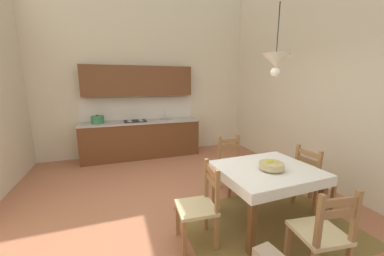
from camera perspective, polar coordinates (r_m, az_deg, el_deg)
ground_plane at (r=3.46m, az=-2.39°, el=-21.08°), size 5.80×6.54×0.10m
wall_back at (r=5.89m, az=-11.46°, el=13.49°), size 5.80×0.12×4.08m
wall_right at (r=4.48m, az=32.91°, el=12.60°), size 0.12×6.54×4.08m
area_rug at (r=3.30m, az=18.77°, el=-22.41°), size 2.10×1.60×0.01m
kitchen_cabinetry at (r=5.61m, az=-12.95°, el=1.39°), size 2.80×0.63×2.20m
dining_table at (r=3.08m, az=18.37°, el=-11.90°), size 1.23×1.06×0.75m
dining_chair_tv_side at (r=2.68m, az=1.95°, el=-19.28°), size 0.45×0.45×0.93m
dining_chair_kitchen_side at (r=3.87m, az=10.28°, el=-9.43°), size 0.43×0.43×0.93m
dining_chair_camera_side at (r=2.58m, az=30.19°, el=-22.33°), size 0.47×0.47×0.93m
dining_chair_window_side at (r=3.76m, az=28.40°, el=-11.33°), size 0.45×0.45×0.93m
fruit_bowl at (r=2.95m, az=19.56°, el=-8.96°), size 0.30×0.30×0.12m
pendant_lamp at (r=2.82m, az=20.60°, el=15.75°), size 0.32×0.32×0.80m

